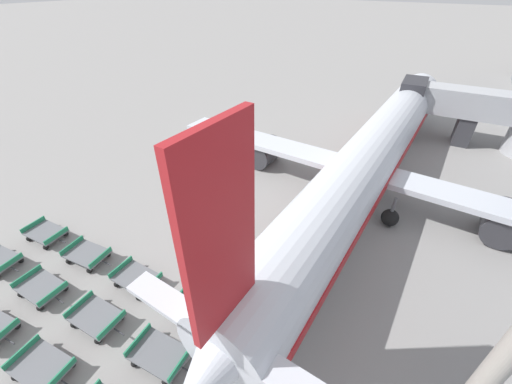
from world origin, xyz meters
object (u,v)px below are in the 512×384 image
(airplane, at_px, (370,157))
(baggage_dolly_row_mid_b_col_c, at_px, (137,278))
(baggage_dolly_row_mid_b_col_d, at_px, (199,308))
(baggage_dolly_row_mid_a_col_d, at_px, (160,354))
(baggage_dolly_row_mid_b_col_a, at_px, (46,233))
(baggage_dolly_row_near_col_c, at_px, (42,367))
(baggage_dolly_row_mid_a_col_b, at_px, (41,288))
(baggage_dolly_row_mid_b_col_b, at_px, (87,254))
(baggage_dolly_row_mid_a_col_c, at_px, (96,317))

(airplane, height_order, baggage_dolly_row_mid_b_col_c, airplane)
(baggage_dolly_row_mid_b_col_d, bearing_deg, baggage_dolly_row_mid_b_col_c, -174.73)
(baggage_dolly_row_mid_b_col_c, bearing_deg, baggage_dolly_row_mid_a_col_d, -28.94)
(baggage_dolly_row_mid_b_col_c, bearing_deg, baggage_dolly_row_mid_b_col_d, 5.27)
(airplane, relative_size, baggage_dolly_row_mid_b_col_a, 13.13)
(baggage_dolly_row_near_col_c, relative_size, baggage_dolly_row_mid_b_col_d, 1.00)
(baggage_dolly_row_mid_a_col_b, xyz_separation_m, baggage_dolly_row_mid_b_col_d, (8.50, 3.75, 0.00))
(baggage_dolly_row_mid_b_col_a, bearing_deg, baggage_dolly_row_mid_b_col_c, 4.28)
(baggage_dolly_row_mid_a_col_b, bearing_deg, baggage_dolly_row_mid_b_col_b, 92.61)
(baggage_dolly_row_mid_a_col_c, xyz_separation_m, baggage_dolly_row_mid_b_col_d, (4.17, 3.25, 0.00))
(baggage_dolly_row_near_col_c, bearing_deg, baggage_dolly_row_mid_b_col_c, 93.83)
(baggage_dolly_row_mid_b_col_a, bearing_deg, baggage_dolly_row_mid_a_col_d, -8.14)
(airplane, distance_m, baggage_dolly_row_mid_a_col_d, 20.05)
(baggage_dolly_row_mid_a_col_b, bearing_deg, baggage_dolly_row_near_col_c, -28.28)
(baggage_dolly_row_mid_a_col_c, xyz_separation_m, baggage_dolly_row_mid_b_col_b, (-4.46, 2.48, 0.00))
(airplane, xyz_separation_m, baggage_dolly_row_mid_b_col_d, (-4.03, -16.57, -2.73))
(baggage_dolly_row_mid_a_col_d, bearing_deg, baggage_dolly_row_near_col_c, -141.65)
(baggage_dolly_row_mid_a_col_b, relative_size, baggage_dolly_row_mid_a_col_c, 1.00)
(airplane, relative_size, baggage_dolly_row_mid_a_col_b, 13.23)
(baggage_dolly_row_mid_a_col_b, xyz_separation_m, baggage_dolly_row_mid_b_col_c, (4.07, 3.34, 0.00))
(airplane, height_order, baggage_dolly_row_mid_b_col_b, airplane)
(baggage_dolly_row_mid_a_col_d, bearing_deg, baggage_dolly_row_mid_b_col_a, 171.86)
(baggage_dolly_row_mid_a_col_b, height_order, baggage_dolly_row_mid_b_col_c, same)
(airplane, xyz_separation_m, baggage_dolly_row_mid_a_col_d, (-3.96, -19.47, -2.73))
(airplane, xyz_separation_m, baggage_dolly_row_mid_b_col_a, (-16.92, -17.62, -2.73))
(baggage_dolly_row_near_col_c, distance_m, baggage_dolly_row_mid_b_col_d, 7.36)
(baggage_dolly_row_mid_a_col_b, xyz_separation_m, baggage_dolly_row_mid_a_col_d, (8.56, 0.86, 0.00))
(baggage_dolly_row_mid_a_col_c, height_order, baggage_dolly_row_mid_a_col_d, same)
(baggage_dolly_row_mid_b_col_b, bearing_deg, baggage_dolly_row_mid_a_col_c, -29.12)
(baggage_dolly_row_mid_b_col_c, bearing_deg, baggage_dolly_row_near_col_c, -86.17)
(baggage_dolly_row_mid_a_col_d, distance_m, baggage_dolly_row_mid_b_col_c, 5.14)
(baggage_dolly_row_mid_b_col_b, bearing_deg, baggage_dolly_row_mid_b_col_c, 4.90)
(baggage_dolly_row_mid_a_col_c, height_order, baggage_dolly_row_mid_b_col_b, same)
(baggage_dolly_row_mid_a_col_c, relative_size, baggage_dolly_row_mid_a_col_d, 0.99)
(baggage_dolly_row_near_col_c, height_order, baggage_dolly_row_mid_b_col_a, same)
(airplane, height_order, baggage_dolly_row_near_col_c, airplane)
(baggage_dolly_row_mid_a_col_c, bearing_deg, baggage_dolly_row_mid_a_col_d, 4.84)
(baggage_dolly_row_mid_a_col_c, bearing_deg, airplane, 67.52)
(baggage_dolly_row_near_col_c, relative_size, baggage_dolly_row_mid_b_col_b, 1.00)
(baggage_dolly_row_near_col_c, distance_m, baggage_dolly_row_mid_b_col_b, 7.07)
(baggage_dolly_row_mid_a_col_c, xyz_separation_m, baggage_dolly_row_mid_a_col_d, (4.24, 0.36, 0.00))
(baggage_dolly_row_mid_a_col_b, height_order, baggage_dolly_row_mid_b_col_a, same)
(baggage_dolly_row_mid_a_col_b, bearing_deg, baggage_dolly_row_mid_b_col_c, 39.39)
(baggage_dolly_row_mid_b_col_a, xyz_separation_m, baggage_dolly_row_mid_b_col_b, (4.26, 0.27, 0.00))
(baggage_dolly_row_mid_a_col_d, height_order, baggage_dolly_row_mid_b_col_b, same)
(baggage_dolly_row_mid_a_col_b, bearing_deg, baggage_dolly_row_mid_b_col_d, 23.81)
(baggage_dolly_row_mid_a_col_c, distance_m, baggage_dolly_row_mid_b_col_d, 5.29)
(baggage_dolly_row_near_col_c, bearing_deg, baggage_dolly_row_mid_a_col_c, 92.58)
(baggage_dolly_row_mid_b_col_c, height_order, baggage_dolly_row_mid_b_col_d, same)
(baggage_dolly_row_mid_a_col_b, height_order, baggage_dolly_row_mid_b_col_b, same)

